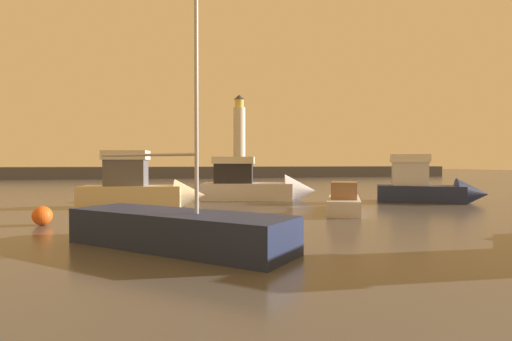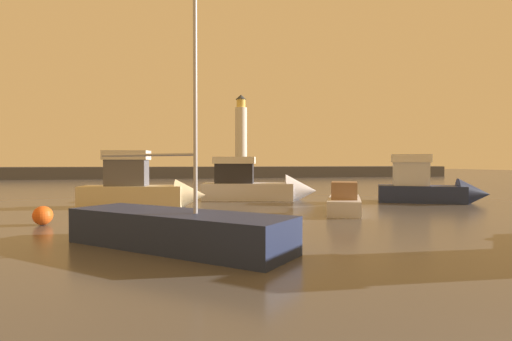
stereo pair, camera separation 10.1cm
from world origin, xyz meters
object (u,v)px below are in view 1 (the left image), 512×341
object	(u,v)px
motorboat_2	(143,189)
motorboat_3	(259,186)
mooring_buoy	(42,216)
motorboat_1	(432,188)
lighthouse	(239,133)
motorboat_0	(344,201)
sailboat_moored	(178,229)

from	to	relation	value
motorboat_2	motorboat_3	bearing A→B (deg)	21.64
motorboat_3	mooring_buoy	world-z (taller)	motorboat_3
motorboat_1	lighthouse	bearing A→B (deg)	95.52
motorboat_3	motorboat_1	bearing A→B (deg)	-22.16
mooring_buoy	motorboat_2	bearing A→B (deg)	58.79
motorboat_0	motorboat_2	world-z (taller)	motorboat_2
motorboat_3	mooring_buoy	bearing A→B (deg)	-141.05
sailboat_moored	lighthouse	bearing A→B (deg)	77.92
motorboat_1	mooring_buoy	bearing A→B (deg)	-167.39
lighthouse	sailboat_moored	world-z (taller)	lighthouse
motorboat_0	motorboat_3	xyz separation A→B (m)	(-3.06, 7.25, 0.47)
motorboat_1	motorboat_2	xyz separation A→B (m)	(-18.35, 1.27, 0.11)
sailboat_moored	motorboat_3	bearing A→B (deg)	68.14
mooring_buoy	sailboat_moored	bearing A→B (deg)	-47.49
motorboat_2	sailboat_moored	size ratio (longest dim) A/B	0.68
motorboat_3	sailboat_moored	size ratio (longest dim) A/B	0.76
lighthouse	motorboat_3	distance (m)	43.01
motorboat_2	mooring_buoy	xyz separation A→B (m)	(-3.77, -6.22, -0.68)
motorboat_0	motorboat_3	bearing A→B (deg)	112.88
lighthouse	sailboat_moored	xyz separation A→B (m)	(-12.24, -57.19, -7.24)
sailboat_moored	mooring_buoy	xyz separation A→B (m)	(-5.40, 5.89, -0.20)
motorboat_0	motorboat_1	world-z (taller)	motorboat_1
lighthouse	mooring_buoy	bearing A→B (deg)	-108.98
lighthouse	motorboat_1	size ratio (longest dim) A/B	1.81
lighthouse	motorboat_2	distance (m)	47.64
sailboat_moored	mooring_buoy	bearing A→B (deg)	132.51
motorboat_0	mooring_buoy	size ratio (longest dim) A/B	7.46
motorboat_2	motorboat_3	world-z (taller)	motorboat_2
motorboat_0	sailboat_moored	bearing A→B (deg)	-139.09
motorboat_2	lighthouse	bearing A→B (deg)	72.89
motorboat_1	mooring_buoy	distance (m)	22.68
lighthouse	motorboat_2	xyz separation A→B (m)	(-13.87, -45.08, -6.76)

